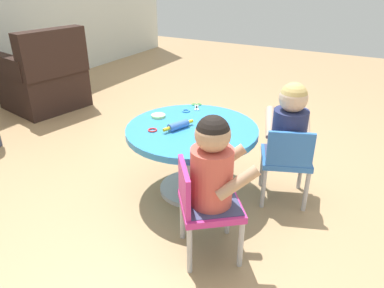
# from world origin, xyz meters

# --- Properties ---
(ground_plane) EXTENTS (10.00, 10.00, 0.00)m
(ground_plane) POSITION_xyz_m (0.00, 0.00, 0.00)
(ground_plane) COLOR tan
(craft_table) EXTENTS (0.84, 0.84, 0.47)m
(craft_table) POSITION_xyz_m (0.00, 0.00, 0.35)
(craft_table) COLOR silver
(craft_table) RESTS_ON ground
(child_chair_left) EXTENTS (0.42, 0.42, 0.54)m
(child_chair_left) POSITION_xyz_m (-0.50, -0.34, 0.31)
(child_chair_left) COLOR #B7B7BC
(child_chair_left) RESTS_ON ground
(seated_child_left) EXTENTS (0.42, 0.44, 0.51)m
(seated_child_left) POSITION_xyz_m (-0.47, -0.37, 0.53)
(seated_child_left) COLOR #3F4772
(seated_child_left) RESTS_ON ground
(child_chair_right) EXTENTS (0.39, 0.39, 0.54)m
(child_chair_right) POSITION_xyz_m (0.18, -0.57, 0.31)
(child_chair_right) COLOR #B7B7BC
(child_chair_right) RESTS_ON ground
(seated_child_right) EXTENTS (0.42, 0.37, 0.51)m
(seated_child_right) POSITION_xyz_m (0.22, -0.56, 0.53)
(seated_child_right) COLOR #3F4772
(seated_child_right) RESTS_ON ground
(armchair_dark) EXTENTS (0.82, 0.84, 0.85)m
(armchair_dark) POSITION_xyz_m (0.67, 2.15, 0.31)
(armchair_dark) COLOR black
(armchair_dark) RESTS_ON ground
(rolling_pin) EXTENTS (0.22, 0.10, 0.05)m
(rolling_pin) POSITION_xyz_m (-0.06, 0.06, 0.50)
(rolling_pin) COLOR #3F72CC
(rolling_pin) RESTS_ON craft_table
(craft_scissors) EXTENTS (0.14, 0.11, 0.01)m
(craft_scissors) POSITION_xyz_m (0.35, 0.16, 0.48)
(craft_scissors) COLOR silver
(craft_scissors) RESTS_ON craft_table
(playdough_blob_0) EXTENTS (0.12, 0.12, 0.01)m
(playdough_blob_0) POSITION_xyz_m (-0.04, -0.17, 0.48)
(playdough_blob_0) COLOR #F2CC72
(playdough_blob_0) RESTS_ON craft_table
(playdough_blob_1) EXTENTS (0.10, 0.10, 0.02)m
(playdough_blob_1) POSITION_xyz_m (0.04, 0.28, 0.48)
(playdough_blob_1) COLOR #B2E58C
(playdough_blob_1) RESTS_ON craft_table
(cookie_cutter_0) EXTENTS (0.06, 0.06, 0.01)m
(cookie_cutter_0) POSITION_xyz_m (0.22, 0.17, 0.48)
(cookie_cutter_0) COLOR #3F99D8
(cookie_cutter_0) RESTS_ON craft_table
(cookie_cutter_1) EXTENTS (0.06, 0.06, 0.01)m
(cookie_cutter_1) POSITION_xyz_m (-0.16, 0.19, 0.48)
(cookie_cutter_1) COLOR red
(cookie_cutter_1) RESTS_ON craft_table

